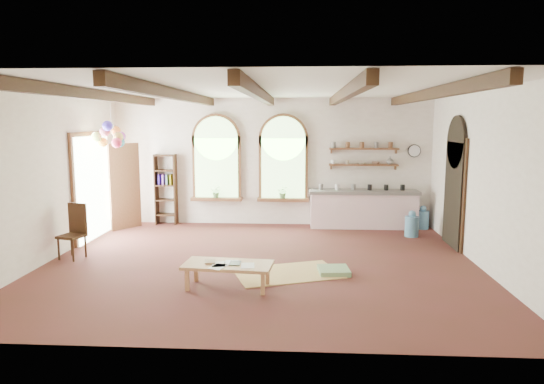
# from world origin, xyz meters

# --- Properties ---
(floor) EXTENTS (8.00, 8.00, 0.00)m
(floor) POSITION_xyz_m (0.00, 0.00, 0.00)
(floor) COLOR #572723
(floor) RESTS_ON ground
(ceiling_beams) EXTENTS (6.20, 6.80, 0.18)m
(ceiling_beams) POSITION_xyz_m (0.00, 0.00, 3.10)
(ceiling_beams) COLOR #3C2113
(ceiling_beams) RESTS_ON ceiling
(window_left) EXTENTS (1.30, 0.28, 2.20)m
(window_left) POSITION_xyz_m (-1.40, 3.43, 1.63)
(window_left) COLOR brown
(window_left) RESTS_ON floor
(window_right) EXTENTS (1.30, 0.28, 2.20)m
(window_right) POSITION_xyz_m (0.30, 3.43, 1.63)
(window_right) COLOR brown
(window_right) RESTS_ON floor
(left_doorway) EXTENTS (0.10, 1.90, 2.50)m
(left_doorway) POSITION_xyz_m (-3.95, 1.80, 1.15)
(left_doorway) COLOR brown
(left_doorway) RESTS_ON floor
(right_doorway) EXTENTS (0.10, 1.30, 2.40)m
(right_doorway) POSITION_xyz_m (3.95, 1.50, 1.10)
(right_doorway) COLOR black
(right_doorway) RESTS_ON floor
(kitchen_counter) EXTENTS (2.68, 0.62, 0.94)m
(kitchen_counter) POSITION_xyz_m (2.30, 3.20, 0.48)
(kitchen_counter) COLOR white
(kitchen_counter) RESTS_ON floor
(wall_shelf_lower) EXTENTS (1.70, 0.24, 0.04)m
(wall_shelf_lower) POSITION_xyz_m (2.30, 3.38, 1.55)
(wall_shelf_lower) COLOR brown
(wall_shelf_lower) RESTS_ON wall_back
(wall_shelf_upper) EXTENTS (1.70, 0.24, 0.04)m
(wall_shelf_upper) POSITION_xyz_m (2.30, 3.38, 1.95)
(wall_shelf_upper) COLOR brown
(wall_shelf_upper) RESTS_ON wall_back
(wall_clock) EXTENTS (0.32, 0.04, 0.32)m
(wall_clock) POSITION_xyz_m (3.55, 3.45, 1.90)
(wall_clock) COLOR black
(wall_clock) RESTS_ON wall_back
(bookshelf) EXTENTS (0.53, 0.32, 1.80)m
(bookshelf) POSITION_xyz_m (-2.70, 3.32, 0.90)
(bookshelf) COLOR #3C2113
(bookshelf) RESTS_ON floor
(coffee_table) EXTENTS (1.45, 0.77, 0.40)m
(coffee_table) POSITION_xyz_m (-0.40, -1.39, 0.35)
(coffee_table) COLOR tan
(coffee_table) RESTS_ON floor
(side_chair) EXTENTS (0.52, 0.52, 1.06)m
(side_chair) POSITION_xyz_m (-3.64, 0.10, 0.31)
(side_chair) COLOR #3C2113
(side_chair) RESTS_ON floor
(floor_mat) EXTENTS (2.03, 1.63, 0.02)m
(floor_mat) POSITION_xyz_m (0.52, -0.62, 0.01)
(floor_mat) COLOR tan
(floor_mat) RESTS_ON floor
(floor_cushion) EXTENTS (0.57, 0.57, 0.09)m
(floor_cushion) POSITION_xyz_m (1.33, -0.54, 0.05)
(floor_cushion) COLOR gray
(floor_cushion) RESTS_ON floor
(water_jug_a) EXTENTS (0.30, 0.30, 0.58)m
(water_jug_a) POSITION_xyz_m (3.75, 3.13, 0.25)
(water_jug_a) COLOR #518AAD
(water_jug_a) RESTS_ON floor
(water_jug_b) EXTENTS (0.31, 0.31, 0.61)m
(water_jug_b) POSITION_xyz_m (3.30, 2.30, 0.26)
(water_jug_b) COLOR #518AAD
(water_jug_b) RESTS_ON floor
(balloon_cluster) EXTENTS (0.71, 0.77, 1.14)m
(balloon_cluster) POSITION_xyz_m (-3.41, 1.67, 2.33)
(balloon_cluster) COLOR silver
(balloon_cluster) RESTS_ON floor
(table_book) EXTENTS (0.21, 0.27, 0.02)m
(table_book) POSITION_xyz_m (-0.78, -1.36, 0.41)
(table_book) COLOR olive
(table_book) RESTS_ON coffee_table
(tablet) EXTENTS (0.18, 0.25, 0.01)m
(tablet) POSITION_xyz_m (-0.29, -1.39, 0.40)
(tablet) COLOR black
(tablet) RESTS_ON coffee_table
(potted_plant_left) EXTENTS (0.27, 0.23, 0.30)m
(potted_plant_left) POSITION_xyz_m (-1.40, 3.32, 0.85)
(potted_plant_left) COLOR #598C4C
(potted_plant_left) RESTS_ON window_left
(potted_plant_right) EXTENTS (0.27, 0.23, 0.30)m
(potted_plant_right) POSITION_xyz_m (0.30, 3.32, 0.85)
(potted_plant_right) COLOR #598C4C
(potted_plant_right) RESTS_ON window_right
(shelf_cup_a) EXTENTS (0.12, 0.10, 0.10)m
(shelf_cup_a) POSITION_xyz_m (1.55, 3.38, 1.62)
(shelf_cup_a) COLOR white
(shelf_cup_a) RESTS_ON wall_shelf_lower
(shelf_cup_b) EXTENTS (0.10, 0.10, 0.09)m
(shelf_cup_b) POSITION_xyz_m (1.90, 3.38, 1.62)
(shelf_cup_b) COLOR beige
(shelf_cup_b) RESTS_ON wall_shelf_lower
(shelf_bowl_a) EXTENTS (0.22, 0.22, 0.05)m
(shelf_bowl_a) POSITION_xyz_m (2.25, 3.38, 1.60)
(shelf_bowl_a) COLOR beige
(shelf_bowl_a) RESTS_ON wall_shelf_lower
(shelf_bowl_b) EXTENTS (0.20, 0.20, 0.06)m
(shelf_bowl_b) POSITION_xyz_m (2.60, 3.38, 1.60)
(shelf_bowl_b) COLOR #8C664C
(shelf_bowl_b) RESTS_ON wall_shelf_lower
(shelf_vase) EXTENTS (0.18, 0.18, 0.19)m
(shelf_vase) POSITION_xyz_m (2.95, 3.38, 1.67)
(shelf_vase) COLOR slate
(shelf_vase) RESTS_ON wall_shelf_lower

